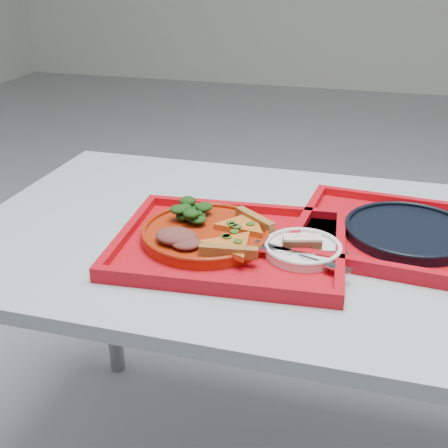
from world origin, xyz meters
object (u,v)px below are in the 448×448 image
Objects in this scene: tray_far at (408,239)px; navy_plate at (409,233)px; dessert_bar at (302,241)px; tray_main at (230,247)px; dinner_plate at (206,235)px.

navy_plate is at bearing 0.00° from tray_far.
tray_main is at bearing 167.46° from dessert_bar.
dinner_plate reaches higher than tray_far.
dessert_bar is at bearing -1.46° from dinner_plate.
dessert_bar is at bearing -2.23° from tray_main.
tray_main and tray_far have the same top height.
tray_main is at bearing -10.30° from dinner_plate.
tray_far is 0.42m from dinner_plate.
tray_main is 1.73× the size of dinner_plate.
dinner_plate is at bearing 165.46° from tray_main.
dinner_plate is 1.00× the size of navy_plate.
tray_far is 0.24m from dessert_bar.
navy_plate reaches higher than tray_far.
tray_main is 1.73× the size of navy_plate.
tray_main is 0.15m from dessert_bar.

